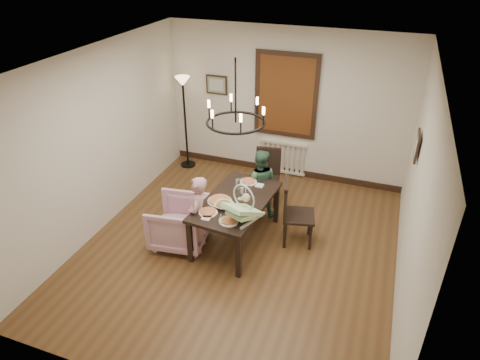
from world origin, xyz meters
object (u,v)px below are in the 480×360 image
Objects in this scene: armchair at (179,223)px; seated_man at (260,188)px; elderly_woman at (199,221)px; dining_table at (236,205)px; chair_far at (267,177)px; chair_right at (299,212)px; drinking_glass at (239,190)px; floor_lamp at (185,124)px; baby_bouncer at (243,208)px.

seated_man reaches higher than armchair.
dining_table is at bearing 119.56° from elderly_woman.
chair_right is (0.78, -0.92, 0.04)m from chair_far.
chair_far is 1.10m from drinking_glass.
chair_right is at bearing -32.30° from floor_lamp.
dining_table is 0.23m from drinking_glass.
drinking_glass is at bearing 136.77° from baby_bouncer.
armchair is at bearing -146.12° from drinking_glass.
chair_far is at bearing 142.32° from armchair.
armchair is at bearing -129.05° from chair_far.
dining_table is at bearing 95.15° from chair_right.
seated_man is at bearing 134.81° from armchair.
baby_bouncer is at bearing -54.37° from dining_table.
elderly_woman is (-0.44, -0.38, -0.14)m from dining_table.
floor_lamp is at bearing -45.41° from seated_man.
armchair is (-0.90, -1.56, -0.12)m from chair_far.
dining_table is 12.97× the size of drinking_glass.
floor_lamp reaches higher than armchair.
baby_bouncer is (1.04, -0.08, 0.54)m from armchair.
chair_right is 8.35× the size of drinking_glass.
elderly_woman is 1.04× the size of seated_man.
floor_lamp is (-1.90, 0.78, 0.42)m from chair_far.
armchair is 1.48× the size of baby_bouncer.
elderly_woman is at bearing -60.32° from floor_lamp.
chair_far is 1.78× the size of baby_bouncer.
baby_bouncer is at bearing 77.65° from armchair.
seated_man is (-0.78, 0.52, -0.04)m from chair_right.
chair_right reaches higher than drinking_glass.
seated_man is 2.27m from floor_lamp.
baby_bouncer is 3.17m from floor_lamp.
chair_right reaches higher than armchair.
chair_right is at bearing 71.30° from baby_bouncer.
baby_bouncer reaches higher than seated_man.
floor_lamp is at bearing 148.63° from chair_far.
elderly_woman reaches higher than chair_far.
chair_right is 1.49m from elderly_woman.
chair_far reaches higher than drinking_glass.
chair_right is 1.80m from armchair.
chair_right is 1.08× the size of seated_man.
baby_bouncer is at bearing -94.21° from chair_far.
dining_table is 0.91× the size of floor_lamp.
armchair is 6.42× the size of drinking_glass.
elderly_woman is at bearing 52.03° from seated_man.
dining_table is 1.68× the size of seated_man.
dining_table is at bearing 142.64° from baby_bouncer.
elderly_woman is 2.76m from floor_lamp.
armchair is (-0.79, -0.35, -0.28)m from dining_table.
floor_lamp is at bearing -164.60° from armchair.
chair_far is (0.11, 1.22, -0.16)m from dining_table.
chair_right is at bearing -58.98° from chair_far.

